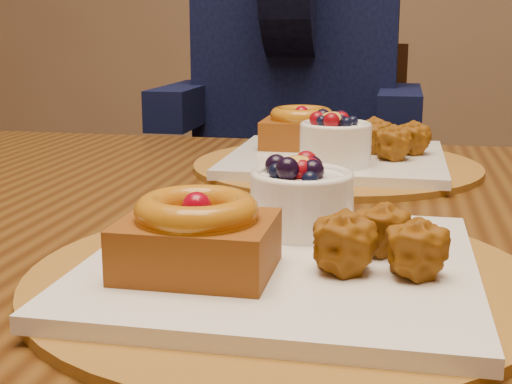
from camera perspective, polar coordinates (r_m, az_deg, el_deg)
dining_table at (r=0.77m, az=4.74°, el=-7.01°), size 1.60×0.90×0.76m
place_setting_near at (r=0.53m, az=1.90°, el=-4.74°), size 0.38×0.38×0.08m
place_setting_far at (r=0.95m, az=6.27°, el=3.23°), size 0.38×0.38×0.09m
chair_far at (r=1.55m, az=5.29°, el=-3.46°), size 0.56×0.56×0.90m
diner at (r=1.56m, az=3.40°, el=11.91°), size 0.52×0.50×0.85m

